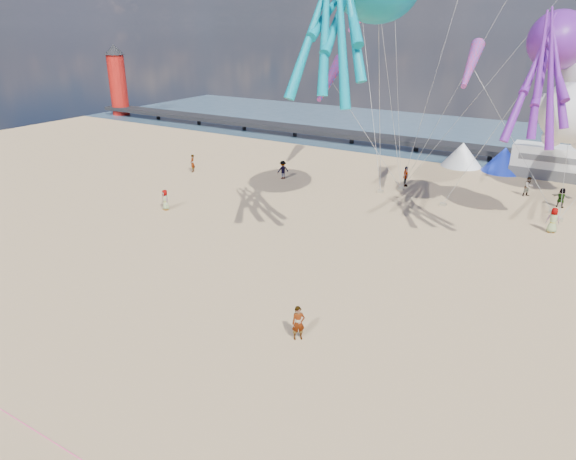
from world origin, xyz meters
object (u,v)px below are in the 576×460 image
at_px(tent_white, 462,154).
at_px(sandbag_d, 552,212).
at_px(beachgoer_0, 553,220).
at_px(beachgoer_2, 283,170).
at_px(motorhome_0, 550,162).
at_px(beachgoer_6, 165,200).
at_px(tent_blue, 504,159).
at_px(standing_person, 298,323).
at_px(kite_octopus_purple, 558,40).
at_px(windsock_left, 362,15).
at_px(beachgoer_5, 192,163).
at_px(sandbag_b, 443,204).
at_px(windsock_right, 330,79).
at_px(beachgoer_3, 406,176).
at_px(beachgoer_1, 528,187).
at_px(kite_panda, 572,112).
at_px(lighthouse, 118,85).
at_px(beachgoer_4, 561,198).
at_px(sandbag_e, 401,189).
at_px(sandbag_a, 380,191).
at_px(windsock_mid, 471,64).
at_px(sandbag_c, 559,219).

xyz_separation_m(tent_white, sandbag_d, (9.50, -10.58, -1.09)).
relative_size(beachgoer_0, beachgoer_2, 1.04).
height_order(motorhome_0, beachgoer_6, motorhome_0).
height_order(tent_blue, sandbag_d, tent_blue).
height_order(motorhome_0, standing_person, motorhome_0).
xyz_separation_m(beachgoer_2, kite_octopus_purple, (21.23, -2.77, 11.67)).
bearing_deg(windsock_left, beachgoer_5, -170.51).
relative_size(sandbag_b, windsock_right, 0.10).
distance_m(beachgoer_2, beachgoer_3, 11.15).
height_order(beachgoer_1, kite_panda, kite_panda).
height_order(lighthouse, kite_panda, kite_panda).
bearing_deg(windsock_left, kite_panda, -20.11).
distance_m(beachgoer_1, beachgoer_6, 29.72).
distance_m(beachgoer_3, windsock_left, 13.94).
distance_m(standing_person, beachgoer_6, 20.21).
relative_size(lighthouse, motorhome_0, 1.36).
bearing_deg(beachgoer_6, windsock_right, 49.60).
height_order(motorhome_0, beachgoer_5, motorhome_0).
relative_size(tent_white, beachgoer_6, 2.48).
height_order(tent_white, beachgoer_6, tent_white).
bearing_deg(beachgoer_2, sandbag_d, 132.66).
distance_m(beachgoer_4, beachgoer_5, 32.40).
bearing_deg(sandbag_e, kite_octopus_purple, -25.84).
xyz_separation_m(beachgoer_5, windsock_left, (14.92, 4.80, 13.21)).
bearing_deg(standing_person, beachgoer_2, 82.35).
relative_size(tent_white, sandbag_d, 8.00).
relative_size(sandbag_e, kite_octopus_purple, 0.05).
bearing_deg(beachgoer_4, kite_panda, 94.89).
height_order(sandbag_a, windsock_right, windsock_right).
relative_size(windsock_left, windsock_mid, 1.09).
relative_size(tent_white, beachgoer_4, 2.53).
relative_size(beachgoer_3, windsock_left, 0.28).
height_order(sandbag_b, kite_panda, kite_panda).
distance_m(tent_blue, sandbag_b, 13.34).
relative_size(beachgoer_1, sandbag_a, 3.30).
bearing_deg(beachgoer_3, beachgoer_5, 75.49).
relative_size(windsock_left, windsock_right, 1.29).
bearing_deg(sandbag_b, beachgoer_0, -12.07).
bearing_deg(tent_blue, beachgoer_3, -123.81).
distance_m(lighthouse, tent_white, 54.25).
xyz_separation_m(beachgoer_0, kite_octopus_purple, (-1.64, -1.26, 11.63)).
relative_size(beachgoer_3, sandbag_d, 3.60).
bearing_deg(sandbag_c, standing_person, -110.63).
relative_size(lighthouse, beachgoer_6, 5.58).
height_order(tent_white, beachgoer_1, tent_white).
bearing_deg(beachgoer_0, kite_panda, -67.18).
bearing_deg(sandbag_a, beachgoer_5, -169.62).
relative_size(kite_panda, windsock_left, 1.07).
distance_m(kite_octopus_purple, windsock_mid, 6.48).
bearing_deg(beachgoer_4, motorhome_0, -71.19).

